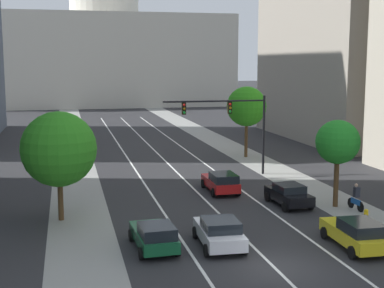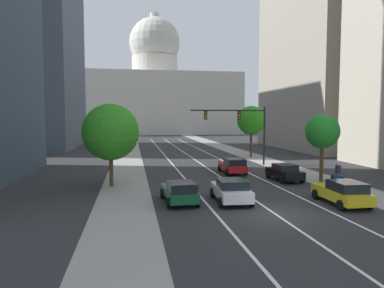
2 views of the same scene
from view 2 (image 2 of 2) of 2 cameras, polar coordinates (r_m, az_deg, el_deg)
name	(u,v)px [view 2 (image 2 of 2)]	position (r m, az deg, el deg)	size (l,w,h in m)	color
ground_plane	(180,150)	(59.39, -1.86, -0.95)	(400.00, 400.00, 0.00)	#2B2B2D
sidewalk_left	(128,154)	(53.89, -10.08, -1.55)	(3.63, 130.00, 0.01)	gray
sidewalk_right	(238,152)	(56.32, 7.38, -1.27)	(3.63, 130.00, 0.01)	gray
lane_stripe_left	(170,161)	(44.19, -3.52, -2.77)	(0.16, 90.00, 0.01)	white
lane_stripe_center	(197,161)	(44.66, 0.72, -2.69)	(0.16, 90.00, 0.01)	white
lane_stripe_right	(222,160)	(45.36, 4.85, -2.59)	(0.16, 90.00, 0.01)	white
office_tower_far_left	(18,41)	(71.75, -25.89, 14.53)	(19.94, 25.50, 37.33)	#4C5666
office_tower_far_right	(328,2)	(68.82, 20.82, 20.32)	(15.31, 26.30, 49.40)	#9E9384
capitol_building	(155,95)	(121.88, -5.88, 7.73)	(52.95, 29.37, 39.54)	beige
car_yellow	(342,192)	(24.37, 22.76, -7.06)	(2.13, 4.57, 1.54)	yellow
car_red	(233,165)	(34.83, 6.49, -3.40)	(2.02, 4.37, 1.52)	red
car_black	(285,172)	(31.84, 14.48, -4.33)	(2.14, 4.08, 1.42)	black
car_white	(231,190)	(23.33, 6.24, -7.29)	(2.27, 4.36, 1.50)	silver
car_green	(180,191)	(22.90, -1.96, -7.54)	(2.15, 4.30, 1.46)	#14512D
traffic_signal_mast	(241,123)	(40.63, 7.79, 3.39)	(8.59, 0.39, 6.58)	black
fire_hydrant	(347,185)	(28.91, 23.43, -5.99)	(0.26, 0.35, 0.91)	yellow
cyclist	(338,173)	(31.77, 22.12, -4.34)	(0.38, 1.70, 1.72)	black
street_tree_mid_left	(111,132)	(28.73, -12.79, 1.84)	(4.43, 4.43, 6.49)	#51381E
street_tree_far_right	(251,120)	(49.66, 9.38, 3.73)	(3.90, 3.90, 6.97)	#51381E
street_tree_mid_right	(322,132)	(31.95, 19.98, 1.83)	(2.83, 2.83, 5.67)	#51381E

